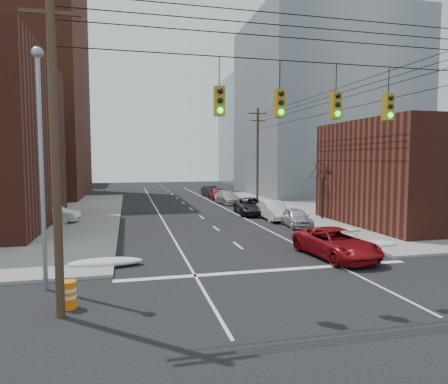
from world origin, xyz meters
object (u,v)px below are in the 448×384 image
parked_car_b (273,211)px  lot_car_b (18,214)px  parked_car_d (228,198)px  parked_car_c (251,206)px  parked_car_e (218,193)px  lot_car_a (52,214)px  parked_car_f (210,191)px  construction_barrel (68,295)px  red_pickup (336,243)px  parked_car_a (296,217)px

parked_car_b → lot_car_b: (-20.33, 2.23, 0.05)m
parked_car_b → parked_car_d: 12.60m
parked_car_c → parked_car_e: size_ratio=1.21×
parked_car_c → lot_car_a: (-16.92, -1.76, 0.07)m
parked_car_d → lot_car_b: size_ratio=1.02×
parked_car_e → parked_car_f: bearing=94.2°
parked_car_b → construction_barrel: size_ratio=4.99×
parked_car_e → lot_car_a: size_ratio=1.09×
parked_car_e → construction_barrel: (-13.17, -35.17, -0.29)m
parked_car_e → parked_car_f: (-0.01, 4.66, -0.05)m
parked_car_c → lot_car_b: 19.54m
red_pickup → construction_barrel: red_pickup is taller
parked_car_c → parked_car_d: (0.00, 8.99, -0.04)m
parked_car_b → lot_car_b: parked_car_b is taller
red_pickup → parked_car_e: 30.90m
parked_car_e → parked_car_f: parked_car_e is taller
parked_car_b → parked_car_a: bearing=-82.0°
red_pickup → parked_car_e: (0.63, 30.89, 0.02)m
parked_car_d → construction_barrel: bearing=-121.0°
parked_car_c → parked_car_d: bearing=95.7°
red_pickup → parked_car_f: 35.55m
parked_car_b → parked_car_e: (-0.83, 17.79, -0.01)m
parked_car_e → lot_car_b: parked_car_e is taller
red_pickup → lot_car_a: (-16.31, 14.92, 0.08)m
parked_car_b → parked_car_f: parked_car_b is taller
parked_car_c → red_pickup: bearing=-86.4°
parked_car_e → lot_car_a: bearing=-132.6°
parked_car_a → parked_car_f: (-1.29, 26.16, 0.02)m
red_pickup → lot_car_b: (-18.87, 15.33, 0.07)m
red_pickup → parked_car_e: bearing=83.4°
lot_car_b → construction_barrel: bearing=-144.9°
parked_car_a → parked_car_f: 26.19m
red_pickup → parked_car_c: bearing=82.4°
parked_car_a → construction_barrel: parked_car_a is taller
lot_car_a → lot_car_b: (-2.57, 0.41, -0.00)m
red_pickup → parked_car_a: bearing=73.1°
parked_car_a → parked_car_e: bearing=98.2°
parked_car_b → construction_barrel: bearing=-127.7°
construction_barrel → parked_car_d: bearing=66.3°
parked_car_d → parked_car_e: parked_car_e is taller
parked_car_d → lot_car_a: size_ratio=1.20×
red_pickup → parked_car_c: parked_car_c is taller
construction_barrel → parked_car_e: bearing=69.5°
red_pickup → parked_car_a: red_pickup is taller
parked_car_f → lot_car_b: 28.08m
red_pickup → parked_car_f: red_pickup is taller
parked_car_b → construction_barrel: 22.32m
parked_car_c → construction_barrel: parked_car_c is taller
parked_car_d → parked_car_e: size_ratio=1.10×
parked_car_b → lot_car_a: size_ratio=1.14×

